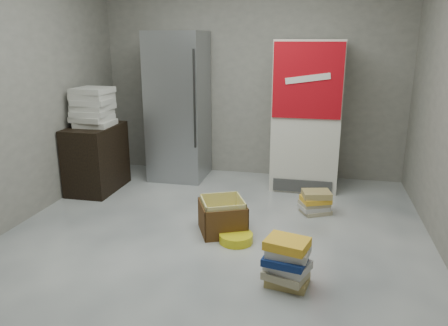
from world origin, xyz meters
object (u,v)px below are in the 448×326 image
steel_fridge (179,107)px  coke_cooler (307,115)px  cardboard_box (223,218)px  phonebook_stack_main (287,262)px  wood_shelf (97,158)px

steel_fridge → coke_cooler: bearing=-0.2°
steel_fridge → cardboard_box: bearing=-59.4°
steel_fridge → coke_cooler: (1.65, -0.01, -0.05)m
coke_cooler → cardboard_box: coke_cooler is taller
phonebook_stack_main → cardboard_box: bearing=147.0°
cardboard_box → coke_cooler: bearing=41.9°
coke_cooler → cardboard_box: (-0.70, -1.60, -0.77)m
coke_cooler → phonebook_stack_main: size_ratio=4.68×
wood_shelf → phonebook_stack_main: size_ratio=2.08×
coke_cooler → phonebook_stack_main: 2.53m
wood_shelf → phonebook_stack_main: bearing=-34.6°
steel_fridge → wood_shelf: bearing=-138.7°
steel_fridge → phonebook_stack_main: size_ratio=4.94×
steel_fridge → phonebook_stack_main: 3.02m
phonebook_stack_main → cardboard_box: phonebook_stack_main is taller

